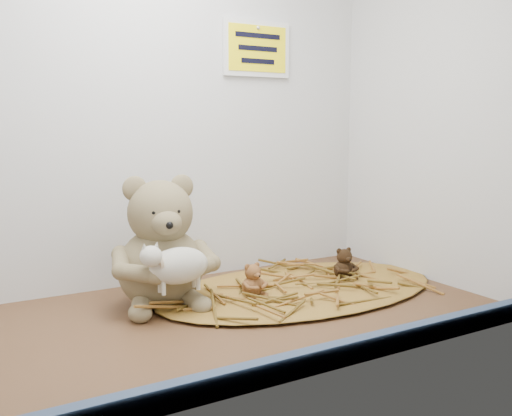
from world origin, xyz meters
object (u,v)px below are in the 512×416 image
main_teddy (160,241)px  mini_teddy_brown (344,262)px  toy_lamb (179,266)px  mini_teddy_tan (252,278)px

main_teddy → mini_teddy_brown: (42.58, -6.20, -8.33)cm
toy_lamb → mini_teddy_tan: bearing=8.0°
mini_teddy_brown → mini_teddy_tan: bearing=-172.6°
toy_lamb → mini_teddy_tan: size_ratio=2.18×
main_teddy → toy_lamb: main_teddy is taller
main_teddy → mini_teddy_tan: 20.70cm
main_teddy → toy_lamb: size_ratio=1.74×
mini_teddy_tan → toy_lamb: bearing=-179.6°
main_teddy → toy_lamb: bearing=-80.9°
toy_lamb → mini_teddy_brown: 43.02cm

